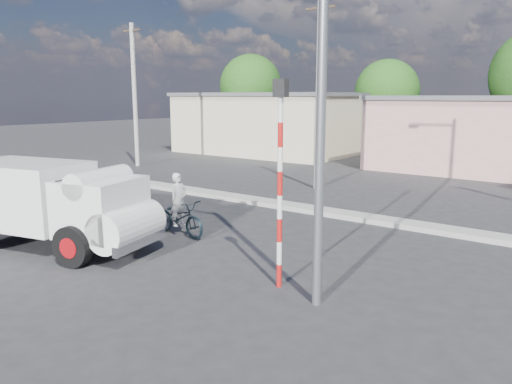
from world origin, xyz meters
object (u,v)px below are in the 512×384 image
Objects in this scene: streetlight at (315,43)px; traffic_pole at (280,167)px; truck at (56,203)px; bicycle at (179,217)px; cyclist at (179,210)px.

traffic_pole is at bearing 162.27° from streetlight.
truck is 3.39m from bicycle.
traffic_pole is 0.48× the size of streetlight.
cyclist is 7.19m from streetlight.
streetlight is (5.55, -1.86, 4.19)m from cyclist.
cyclist is at bearing 161.35° from traffic_pole.
bicycle is at bearing 161.35° from traffic_pole.
truck reaches higher than cyclist.
traffic_pole is at bearing -104.23° from cyclist.
streetlight is at bearing -5.50° from truck.
bicycle is at bearing 0.00° from cyclist.
traffic_pole reaches higher than bicycle.
streetlight is (7.18, 1.02, 3.70)m from truck.
bicycle is 1.32× the size of cyclist.
bicycle is (1.63, 2.88, -0.73)m from truck.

